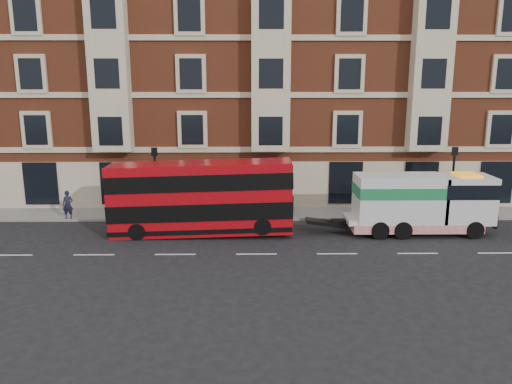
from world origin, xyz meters
The scene contains 8 objects.
ground centered at (0.00, 0.00, 0.00)m, with size 120.00×120.00×0.00m, color black.
sidewalk centered at (0.00, 7.50, 0.07)m, with size 90.00×3.00×0.15m, color slate.
victorian_terrace centered at (0.50, 15.00, 10.07)m, with size 45.00×12.00×20.40m.
lamp_post_west centered at (-6.00, 6.20, 2.68)m, with size 0.35×0.15×4.35m.
lamp_post_east centered at (12.00, 6.20, 2.68)m, with size 0.35×0.15×4.35m.
double_decker_bus centered at (-3.00, 3.36, 2.14)m, with size 9.96×2.29×4.03m.
tow_truck centered at (9.05, 3.36, 1.76)m, with size 7.97×2.36×3.32m.
pedestrian centered at (-11.37, 6.15, 1.02)m, with size 0.63×0.41×1.73m, color #191831.
Camera 1 is at (-0.32, -23.34, 8.32)m, focal length 35.00 mm.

